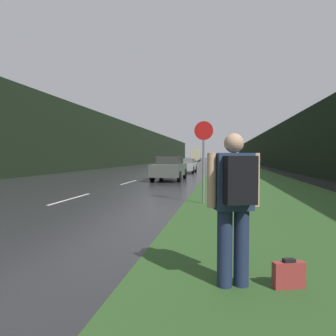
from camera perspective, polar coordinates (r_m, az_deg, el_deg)
The scene contains 13 objects.
grass_verge at distance 41.76m, azimuth 12.56°, elevation 0.11°, with size 6.00×240.00×0.02m, color #2D5123.
lane_stripe_b at distance 11.52m, azimuth -18.00°, elevation -5.59°, with size 0.12×3.00×0.01m, color silver.
lane_stripe_c at distance 17.96m, azimuth -7.42°, elevation -2.70°, with size 0.12×3.00×0.01m, color silver.
lane_stripe_d at distance 24.71m, azimuth -2.52°, elevation -1.33°, with size 0.12×3.00×0.01m, color silver.
lane_stripe_e at distance 31.56m, azimuth 0.25°, elevation -0.54°, with size 0.12×3.00×0.01m, color silver.
treeline_far_side at distance 54.02m, azimuth -6.69°, elevation 4.27°, with size 2.00×140.00×6.88m, color black.
treeline_near_side at distance 52.29m, azimuth 18.71°, elevation 3.43°, with size 2.00×140.00×5.43m, color black.
stop_sign at distance 9.73m, azimuth 6.80°, elevation 2.52°, with size 0.61×0.07×2.68m.
hitchhiker_with_backpack at distance 3.58m, azimuth 12.55°, elevation -6.01°, with size 0.61×0.52×1.82m.
suitcase at distance 3.96m, azimuth 22.01°, elevation -18.43°, with size 0.39×0.21×0.36m.
car_passing_near at distance 19.42m, azimuth 0.32°, elevation -0.00°, with size 1.85×4.50×1.55m.
car_passing_far at distance 28.36m, azimuth 3.42°, elevation 0.50°, with size 1.83×4.56×1.32m.
delivery_truck at distance 89.73m, azimuth 5.32°, elevation 2.53°, with size 2.46×7.70×3.73m.
Camera 1 is at (5.39, -1.69, 1.56)m, focal length 32.00 mm.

